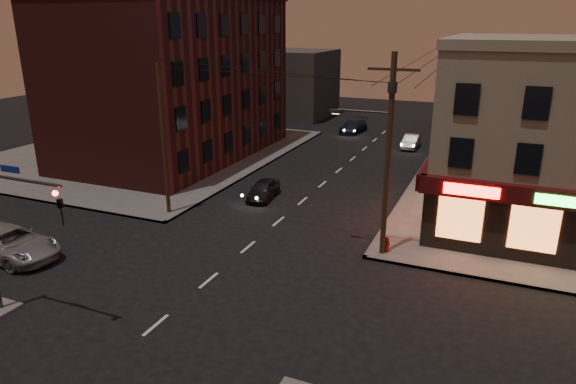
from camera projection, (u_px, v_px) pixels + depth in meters
The scene contains 15 objects.
ground at pixel (209, 280), 23.83m from camera, with size 120.00×120.00×0.00m, color black.
sidewalk_nw at pixel (148, 151), 47.04m from camera, with size 24.00×28.00×0.15m, color #514F4C.
brick_apartment at pixel (175, 80), 43.66m from camera, with size 12.00×20.00×13.00m, color #4A1917.
bg_building_ne_a at pixel (530, 105), 50.72m from camera, with size 10.00×12.00×7.00m, color #3F3D3A.
bg_building_nw at pixel (294, 83), 64.03m from camera, with size 9.00×10.00×8.00m, color #3F3D3A.
bg_building_ne_b at pixel (509, 92), 63.84m from camera, with size 8.00×8.00×6.00m, color #3F3D3A.
utility_pole_main at pixel (386, 146), 24.59m from camera, with size 4.20×0.44×10.00m.
utility_pole_far at pixel (449, 97), 47.78m from camera, with size 0.26×0.26×9.00m, color #382619.
utility_pole_west at pixel (163, 141), 30.54m from camera, with size 0.24×0.24×9.00m, color #382619.
traffic_signal at pixel (2, 221), 19.67m from camera, with size 4.49×0.32×6.47m.
suv_cross at pixel (10, 243), 25.93m from camera, with size 2.58×5.59×1.55m, color gray.
sedan_near at pixel (263, 189), 34.65m from camera, with size 1.48×3.69×1.26m, color black.
sedan_mid at pixel (411, 141), 48.42m from camera, with size 1.33×3.82×1.26m, color slate.
sedan_far at pixel (353, 126), 55.06m from camera, with size 1.89×4.65×1.35m, color black.
fire_hydrant at pixel (387, 244), 26.30m from camera, with size 0.37×0.37×0.82m.
Camera 1 is at (11.69, -18.16, 11.49)m, focal length 32.00 mm.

